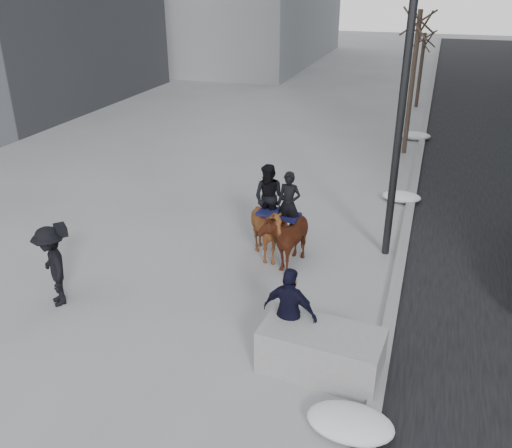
% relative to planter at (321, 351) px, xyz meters
% --- Properties ---
extents(ground, '(120.00, 120.00, 0.00)m').
position_rel_planter_xyz_m(ground, '(-1.97, 1.19, -0.42)').
color(ground, gray).
rests_on(ground, ground).
extents(curb, '(0.25, 90.00, 0.12)m').
position_rel_planter_xyz_m(curb, '(1.03, 11.19, -0.36)').
color(curb, gray).
rests_on(curb, ground).
extents(planter, '(2.16, 1.21, 0.83)m').
position_rel_planter_xyz_m(planter, '(0.00, 0.00, 0.00)').
color(planter, gray).
rests_on(planter, ground).
extents(tree_near, '(1.20, 1.20, 5.79)m').
position_rel_planter_xyz_m(tree_near, '(0.43, 13.51, 2.48)').
color(tree_near, '#3C2C23').
rests_on(tree_near, ground).
extents(tree_far, '(1.20, 1.20, 4.07)m').
position_rel_planter_xyz_m(tree_far, '(0.43, 21.86, 1.62)').
color(tree_far, '#33261E').
rests_on(tree_far, ground).
extents(mounted_left, '(0.95, 1.81, 2.26)m').
position_rel_planter_xyz_m(mounted_left, '(-1.60, 3.58, 0.42)').
color(mounted_left, '#4C1F0F').
rests_on(mounted_left, ground).
extents(mounted_right, '(1.41, 1.55, 2.38)m').
position_rel_planter_xyz_m(mounted_right, '(-2.07, 3.59, 0.54)').
color(mounted_right, '#441D0D').
rests_on(mounted_right, ground).
extents(feeder, '(1.09, 0.94, 1.75)m').
position_rel_planter_xyz_m(feeder, '(-0.65, 0.29, 0.46)').
color(feeder, black).
rests_on(feeder, ground).
extents(camera_crew, '(1.28, 1.25, 1.75)m').
position_rel_planter_xyz_m(camera_crew, '(-5.72, 0.38, 0.47)').
color(camera_crew, black).
rests_on(camera_crew, ground).
extents(lamppost, '(0.25, 1.35, 9.09)m').
position_rel_planter_xyz_m(lamppost, '(0.63, 4.93, 4.58)').
color(lamppost, black).
rests_on(lamppost, ground).
extents(snow_piles, '(1.34, 17.62, 0.34)m').
position_rel_planter_xyz_m(snow_piles, '(0.73, 6.99, -0.26)').
color(snow_piles, silver).
rests_on(snow_piles, ground).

